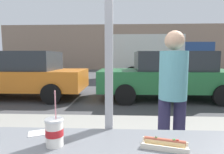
{
  "coord_description": "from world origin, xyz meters",
  "views": [
    {
      "loc": [
        0.08,
        -1.14,
        1.45
      ],
      "look_at": [
        -0.1,
        2.75,
        1.04
      ],
      "focal_mm": 29.8,
      "sensor_mm": 36.0,
      "label": 1
    }
  ],
  "objects_px": {
    "soda_cup_left": "(54,132)",
    "pedestrian": "(173,91)",
    "parked_car_green": "(168,75)",
    "parked_car_orange": "(24,74)",
    "box_truck": "(155,56)",
    "hotdog_tray_near": "(164,144)"
  },
  "relations": [
    {
      "from": "parked_car_orange",
      "to": "parked_car_green",
      "type": "distance_m",
      "value": 5.13
    },
    {
      "from": "parked_car_orange",
      "to": "parked_car_green",
      "type": "bearing_deg",
      "value": 0.0
    },
    {
      "from": "parked_car_orange",
      "to": "pedestrian",
      "type": "height_order",
      "value": "pedestrian"
    },
    {
      "from": "hotdog_tray_near",
      "to": "pedestrian",
      "type": "height_order",
      "value": "pedestrian"
    },
    {
      "from": "parked_car_orange",
      "to": "pedestrian",
      "type": "relative_size",
      "value": 2.7
    },
    {
      "from": "soda_cup_left",
      "to": "pedestrian",
      "type": "distance_m",
      "value": 1.56
    },
    {
      "from": "soda_cup_left",
      "to": "box_truck",
      "type": "relative_size",
      "value": 0.05
    },
    {
      "from": "hotdog_tray_near",
      "to": "parked_car_green",
      "type": "height_order",
      "value": "parked_car_green"
    },
    {
      "from": "pedestrian",
      "to": "parked_car_green",
      "type": "bearing_deg",
      "value": 76.56
    },
    {
      "from": "soda_cup_left",
      "to": "parked_car_green",
      "type": "xyz_separation_m",
      "value": [
        1.99,
        5.55,
        -0.22
      ]
    },
    {
      "from": "soda_cup_left",
      "to": "pedestrian",
      "type": "bearing_deg",
      "value": 52.05
    },
    {
      "from": "soda_cup_left",
      "to": "parked_car_green",
      "type": "bearing_deg",
      "value": 70.25
    },
    {
      "from": "parked_car_orange",
      "to": "box_truck",
      "type": "relative_size",
      "value": 0.69
    },
    {
      "from": "parked_car_orange",
      "to": "parked_car_green",
      "type": "height_order",
      "value": "parked_car_orange"
    },
    {
      "from": "parked_car_green",
      "to": "pedestrian",
      "type": "bearing_deg",
      "value": -103.44
    },
    {
      "from": "soda_cup_left",
      "to": "pedestrian",
      "type": "xyz_separation_m",
      "value": [
        0.96,
        1.23,
        -0.0
      ]
    },
    {
      "from": "parked_car_green",
      "to": "hotdog_tray_near",
      "type": "bearing_deg",
      "value": -104.26
    },
    {
      "from": "pedestrian",
      "to": "box_truck",
      "type": "bearing_deg",
      "value": 80.88
    },
    {
      "from": "hotdog_tray_near",
      "to": "parked_car_orange",
      "type": "xyz_separation_m",
      "value": [
        -3.72,
        5.55,
        -0.16
      ]
    },
    {
      "from": "parked_car_green",
      "to": "box_truck",
      "type": "height_order",
      "value": "box_truck"
    },
    {
      "from": "box_truck",
      "to": "pedestrian",
      "type": "xyz_separation_m",
      "value": [
        -1.63,
        -10.13,
        -0.49
      ]
    },
    {
      "from": "parked_car_green",
      "to": "pedestrian",
      "type": "relative_size",
      "value": 2.88
    }
  ]
}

